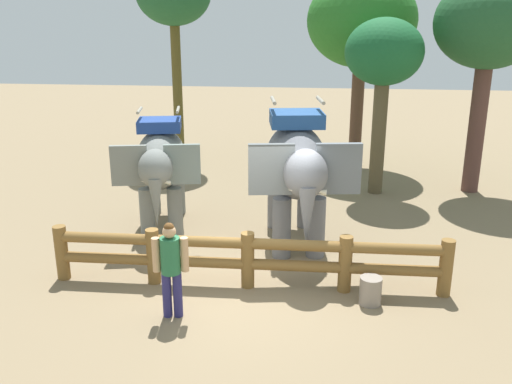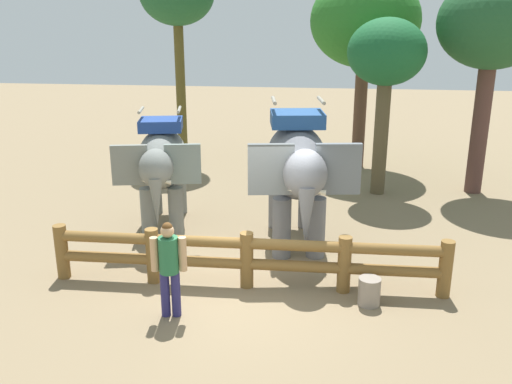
% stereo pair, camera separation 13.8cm
% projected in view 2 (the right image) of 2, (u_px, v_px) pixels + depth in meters
% --- Properties ---
extents(ground_plane, '(60.00, 60.00, 0.00)m').
position_uv_depth(ground_plane, '(246.00, 289.00, 10.02)').
color(ground_plane, '#816E50').
extents(log_fence, '(7.22, 0.38, 1.05)m').
position_uv_depth(log_fence, '(247.00, 256.00, 9.95)').
color(log_fence, brown).
rests_on(log_fence, ground).
extents(elephant_near_left, '(1.99, 3.28, 2.75)m').
position_uv_depth(elephant_near_left, '(162.00, 163.00, 12.56)').
color(elephant_near_left, gray).
rests_on(elephant_near_left, ground).
extents(elephant_center, '(2.11, 3.70, 3.13)m').
position_uv_depth(elephant_center, '(297.00, 166.00, 11.45)').
color(elephant_center, slate).
rests_on(elephant_center, ground).
extents(tourist_woman_in_black, '(0.58, 0.36, 1.64)m').
position_uv_depth(tourist_woman_in_black, '(169.00, 263.00, 8.86)').
color(tourist_woman_in_black, navy).
rests_on(tourist_woman_in_black, ground).
extents(tree_far_left, '(2.05, 2.05, 4.72)m').
position_uv_depth(tree_far_left, '(386.00, 57.00, 14.39)').
color(tree_far_left, brown).
rests_on(tree_far_left, ground).
extents(tree_back_center, '(2.83, 2.83, 5.78)m').
position_uv_depth(tree_back_center, '(493.00, 26.00, 14.26)').
color(tree_back_center, brown).
rests_on(tree_back_center, ground).
extents(tree_far_right, '(3.36, 3.36, 6.04)m').
position_uv_depth(tree_far_right, '(365.00, 22.00, 16.89)').
color(tree_far_right, brown).
rests_on(tree_far_right, ground).
extents(feed_bucket, '(0.38, 0.38, 0.49)m').
position_uv_depth(feed_bucket, '(369.00, 291.00, 9.42)').
color(feed_bucket, gray).
rests_on(feed_bucket, ground).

